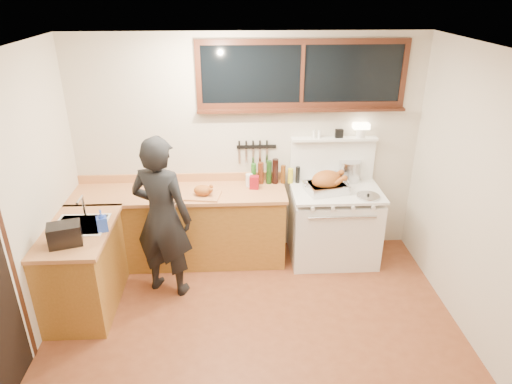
{
  "coord_description": "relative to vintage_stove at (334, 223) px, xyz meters",
  "views": [
    {
      "loc": [
        -0.16,
        -3.29,
        3.07
      ],
      "look_at": [
        0.05,
        0.85,
        1.15
      ],
      "focal_mm": 32.0,
      "sensor_mm": 36.0,
      "label": 1
    }
  ],
  "objects": [
    {
      "name": "ground_plane",
      "position": [
        -1.0,
        -1.41,
        -0.48
      ],
      "size": [
        4.0,
        3.5,
        0.02
      ],
      "primitive_type": "cube",
      "color": "brown"
    },
    {
      "name": "room_shell",
      "position": [
        -1.0,
        -1.41,
        1.18
      ],
      "size": [
        4.1,
        3.6,
        2.65
      ],
      "color": "beige",
      "rests_on": "ground"
    },
    {
      "name": "counter_back",
      "position": [
        -1.8,
        0.04,
        -0.01
      ],
      "size": [
        2.44,
        0.64,
        1.0
      ],
      "color": "brown",
      "rests_on": "ground"
    },
    {
      "name": "counter_left",
      "position": [
        -2.7,
        -0.79,
        -0.02
      ],
      "size": [
        0.64,
        1.09,
        0.9
      ],
      "color": "brown",
      "rests_on": "ground"
    },
    {
      "name": "sink_unit",
      "position": [
        -2.68,
        -0.71,
        0.38
      ],
      "size": [
        0.5,
        0.45,
        0.37
      ],
      "color": "white",
      "rests_on": "counter_left"
    },
    {
      "name": "vintage_stove",
      "position": [
        0.0,
        0.0,
        0.0
      ],
      "size": [
        1.02,
        0.74,
        1.59
      ],
      "color": "white",
      "rests_on": "ground"
    },
    {
      "name": "back_window",
      "position": [
        -0.4,
        0.31,
        1.6
      ],
      "size": [
        2.32,
        0.13,
        0.77
      ],
      "color": "black",
      "rests_on": "room_shell"
    },
    {
      "name": "knife_strip",
      "position": [
        -0.92,
        0.32,
        0.84
      ],
      "size": [
        0.46,
        0.03,
        0.28
      ],
      "color": "black",
      "rests_on": "room_shell"
    },
    {
      "name": "man",
      "position": [
        -1.91,
        -0.55,
        0.41
      ],
      "size": [
        0.74,
        0.61,
        1.75
      ],
      "color": "black",
      "rests_on": "ground"
    },
    {
      "name": "soap_bottle",
      "position": [
        -2.43,
        -0.83,
        0.54
      ],
      "size": [
        0.12,
        0.13,
        0.22
      ],
      "color": "blue",
      "rests_on": "counter_left"
    },
    {
      "name": "toaster",
      "position": [
        -2.7,
        -1.06,
        0.53
      ],
      "size": [
        0.33,
        0.27,
        0.2
      ],
      "color": "black",
      "rests_on": "counter_left"
    },
    {
      "name": "cutting_board",
      "position": [
        -1.51,
        -0.11,
        0.48
      ],
      "size": [
        0.41,
        0.33,
        0.13
      ],
      "color": "#C3804D",
      "rests_on": "counter_back"
    },
    {
      "name": "roast_turkey",
      "position": [
        -0.13,
        -0.05,
        0.53
      ],
      "size": [
        0.51,
        0.42,
        0.25
      ],
      "color": "silver",
      "rests_on": "vintage_stove"
    },
    {
      "name": "stockpot",
      "position": [
        0.21,
        0.26,
        0.56
      ],
      "size": [
        0.32,
        0.32,
        0.25
      ],
      "color": "silver",
      "rests_on": "vintage_stove"
    },
    {
      "name": "saucepan",
      "position": [
        -0.03,
        0.24,
        0.49
      ],
      "size": [
        0.2,
        0.3,
        0.12
      ],
      "color": "silver",
      "rests_on": "vintage_stove"
    },
    {
      "name": "pot_lid",
      "position": [
        0.31,
        -0.22,
        0.44
      ],
      "size": [
        0.32,
        0.32,
        0.04
      ],
      "color": "silver",
      "rests_on": "vintage_stove"
    },
    {
      "name": "coffee_tin",
      "position": [
        -0.94,
        0.08,
        0.51
      ],
      "size": [
        0.11,
        0.1,
        0.15
      ],
      "color": "maroon",
      "rests_on": "counter_back"
    },
    {
      "name": "pitcher",
      "position": [
        -0.99,
        0.14,
        0.51
      ],
      "size": [
        0.1,
        0.1,
        0.15
      ],
      "color": "white",
      "rests_on": "counter_back"
    },
    {
      "name": "bottle_cluster",
      "position": [
        -0.71,
        0.22,
        0.56
      ],
      "size": [
        0.58,
        0.07,
        0.3
      ],
      "color": "black",
      "rests_on": "counter_back"
    }
  ]
}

